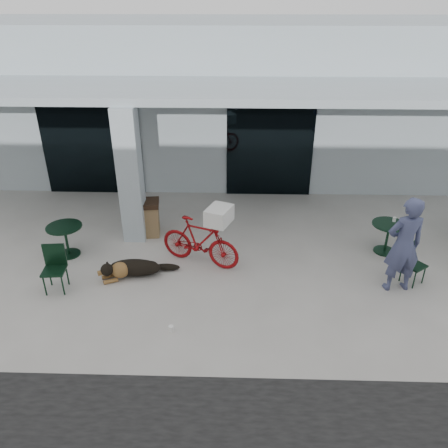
{
  "coord_description": "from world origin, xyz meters",
  "views": [
    {
      "loc": [
        0.88,
        -6.78,
        5.17
      ],
      "look_at": [
        0.64,
        1.14,
        1.0
      ],
      "focal_mm": 35.0,
      "sensor_mm": 36.0,
      "label": 1
    }
  ],
  "objects_px": {
    "cafe_table_near": "(67,241)",
    "cafe_table_far": "(387,238)",
    "bicycle": "(200,242)",
    "trash_receptacle": "(149,218)",
    "cafe_chair_near": "(54,270)",
    "cafe_chair_far_a": "(414,265)",
    "person": "(404,245)",
    "dog": "(135,267)"
  },
  "relations": [
    {
      "from": "dog",
      "to": "cafe_chair_near",
      "type": "relative_size",
      "value": 1.31
    },
    {
      "from": "bicycle",
      "to": "dog",
      "type": "bearing_deg",
      "value": 133.15
    },
    {
      "from": "cafe_table_near",
      "to": "bicycle",
      "type": "bearing_deg",
      "value": -4.91
    },
    {
      "from": "dog",
      "to": "cafe_table_far",
      "type": "bearing_deg",
      "value": -13.46
    },
    {
      "from": "dog",
      "to": "trash_receptacle",
      "type": "distance_m",
      "value": 1.77
    },
    {
      "from": "dog",
      "to": "person",
      "type": "xyz_separation_m",
      "value": [
        5.24,
        -0.29,
        0.78
      ]
    },
    {
      "from": "dog",
      "to": "cafe_chair_near",
      "type": "distance_m",
      "value": 1.56
    },
    {
      "from": "dog",
      "to": "cafe_table_near",
      "type": "bearing_deg",
      "value": 130.71
    },
    {
      "from": "cafe_table_near",
      "to": "cafe_chair_far_a",
      "type": "distance_m",
      "value": 7.35
    },
    {
      "from": "cafe_chair_far_a",
      "to": "cafe_chair_near",
      "type": "bearing_deg",
      "value": 148.25
    },
    {
      "from": "bicycle",
      "to": "cafe_table_far",
      "type": "relative_size",
      "value": 2.37
    },
    {
      "from": "dog",
      "to": "person",
      "type": "distance_m",
      "value": 5.3
    },
    {
      "from": "cafe_chair_far_a",
      "to": "cafe_table_near",
      "type": "bearing_deg",
      "value": 137.85
    },
    {
      "from": "cafe_table_near",
      "to": "trash_receptacle",
      "type": "relative_size",
      "value": 0.87
    },
    {
      "from": "bicycle",
      "to": "cafe_chair_far_a",
      "type": "xyz_separation_m",
      "value": [
        4.32,
        -0.58,
        -0.12
      ]
    },
    {
      "from": "cafe_table_far",
      "to": "cafe_chair_far_a",
      "type": "bearing_deg",
      "value": -81.52
    },
    {
      "from": "cafe_chair_far_a",
      "to": "person",
      "type": "relative_size",
      "value": 0.43
    },
    {
      "from": "cafe_table_near",
      "to": "cafe_table_far",
      "type": "bearing_deg",
      "value": 2.77
    },
    {
      "from": "cafe_chair_far_a",
      "to": "person",
      "type": "height_order",
      "value": "person"
    },
    {
      "from": "cafe_chair_far_a",
      "to": "trash_receptacle",
      "type": "relative_size",
      "value": 0.95
    },
    {
      "from": "cafe_table_near",
      "to": "cafe_chair_far_a",
      "type": "xyz_separation_m",
      "value": [
        7.3,
        -0.84,
        0.06
      ]
    },
    {
      "from": "cafe_chair_near",
      "to": "cafe_table_far",
      "type": "bearing_deg",
      "value": 8.5
    },
    {
      "from": "dog",
      "to": "trash_receptacle",
      "type": "relative_size",
      "value": 1.38
    },
    {
      "from": "cafe_table_near",
      "to": "cafe_table_far",
      "type": "relative_size",
      "value": 1.02
    },
    {
      "from": "person",
      "to": "cafe_chair_near",
      "type": "bearing_deg",
      "value": -6.34
    },
    {
      "from": "bicycle",
      "to": "cafe_chair_near",
      "type": "xyz_separation_m",
      "value": [
        -2.74,
        -1.06,
        -0.07
      ]
    },
    {
      "from": "person",
      "to": "cafe_table_far",
      "type": "bearing_deg",
      "value": -107.27
    },
    {
      "from": "cafe_table_near",
      "to": "cafe_chair_near",
      "type": "distance_m",
      "value": 1.34
    },
    {
      "from": "dog",
      "to": "bicycle",
      "type": "bearing_deg",
      "value": -3.89
    },
    {
      "from": "dog",
      "to": "cafe_chair_far_a",
      "type": "relative_size",
      "value": 1.46
    },
    {
      "from": "bicycle",
      "to": "cafe_table_far",
      "type": "distance_m",
      "value": 4.19
    },
    {
      "from": "cafe_table_near",
      "to": "trash_receptacle",
      "type": "xyz_separation_m",
      "value": [
        1.65,
        0.99,
        0.08
      ]
    },
    {
      "from": "cafe_table_far",
      "to": "trash_receptacle",
      "type": "relative_size",
      "value": 0.85
    },
    {
      "from": "cafe_table_far",
      "to": "cafe_chair_far_a",
      "type": "distance_m",
      "value": 1.2
    },
    {
      "from": "bicycle",
      "to": "cafe_table_near",
      "type": "relative_size",
      "value": 2.33
    },
    {
      "from": "bicycle",
      "to": "dog",
      "type": "height_order",
      "value": "bicycle"
    },
    {
      "from": "dog",
      "to": "person",
      "type": "height_order",
      "value": "person"
    },
    {
      "from": "bicycle",
      "to": "trash_receptacle",
      "type": "relative_size",
      "value": 2.02
    },
    {
      "from": "bicycle",
      "to": "cafe_chair_near",
      "type": "relative_size",
      "value": 1.91
    },
    {
      "from": "cafe_table_far",
      "to": "person",
      "type": "relative_size",
      "value": 0.38
    },
    {
      "from": "bicycle",
      "to": "cafe_chair_near",
      "type": "bearing_deg",
      "value": 133.22
    },
    {
      "from": "cafe_table_far",
      "to": "trash_receptacle",
      "type": "xyz_separation_m",
      "value": [
        -5.47,
        0.65,
        0.09
      ]
    }
  ]
}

